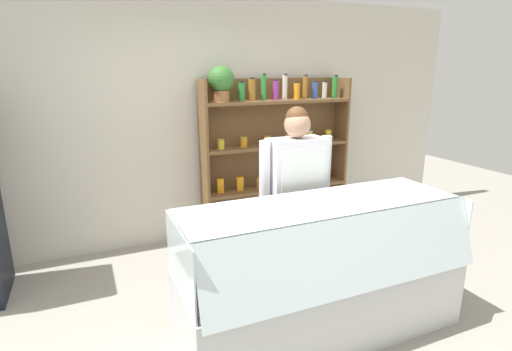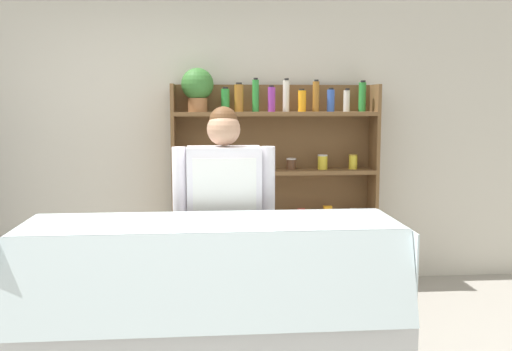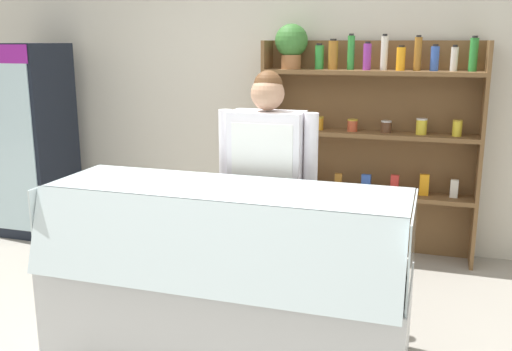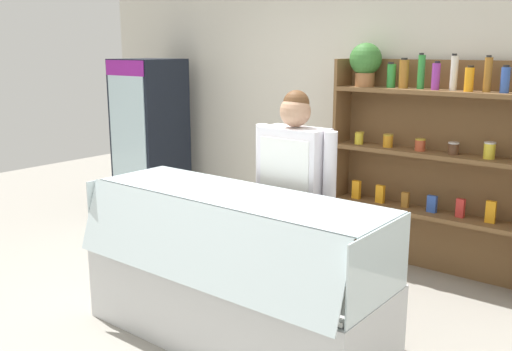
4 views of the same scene
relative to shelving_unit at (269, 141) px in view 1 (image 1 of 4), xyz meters
The scene contains 5 objects.
ground_plane 2.28m from the shelving_unit, 111.83° to the right, with size 12.00×12.00×0.00m, color gray.
back_wall 0.81m from the shelving_unit, 164.54° to the left, with size 6.80×0.10×2.70m, color beige.
shelving_unit is the anchor object (origin of this frame).
deli_display_case 2.15m from the shelving_unit, 104.56° to the right, with size 2.09×0.81×1.01m.
shop_clerk 1.44m from the shelving_unit, 106.64° to the right, with size 0.66×0.25×1.63m.
Camera 1 is at (-1.25, -2.30, 1.92)m, focal length 28.00 mm.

